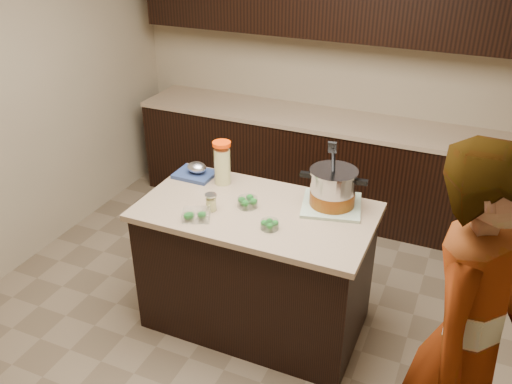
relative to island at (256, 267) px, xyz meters
The scene contains 13 objects.
ground_plane 0.45m from the island, ahead, with size 4.00×4.00×0.00m, color brown.
room_shell 1.26m from the island, ahead, with size 4.04×4.04×2.72m.
back_cabinets 1.81m from the island, 90.00° to the left, with size 3.60×0.63×2.33m.
island is the anchor object (origin of this frame).
dish_towel 0.66m from the island, 27.56° to the left, with size 0.36×0.36×0.02m, color #618358.
stock_pot 0.74m from the island, 27.54° to the left, with size 0.42×0.33×0.42m.
lemonade_pitcher 0.72m from the island, 146.29° to the left, with size 0.13×0.13×0.30m.
mason_jar 0.57m from the island, 153.67° to the right, with size 0.09×0.09×0.12m.
broccoli_tub_left 0.48m from the island, behind, with size 0.15×0.15×0.06m.
broccoli_tub_right 0.53m from the island, 46.98° to the right, with size 0.12×0.12×0.05m.
broccoli_tub_rect 0.61m from the island, 137.80° to the right, with size 0.19×0.17×0.06m.
blue_tray 0.78m from the island, 156.46° to the left, with size 0.27×0.21×0.10m.
person 1.57m from the island, 29.72° to the right, with size 0.68×0.45×1.87m, color gray.
Camera 1 is at (1.16, -2.66, 2.59)m, focal length 38.00 mm.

